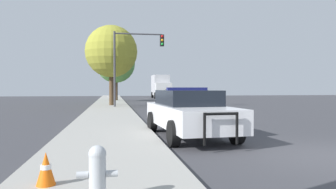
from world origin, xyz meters
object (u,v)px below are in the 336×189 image
Objects in this scene: tree_sidewalk_far at (116,64)px; box_truck at (161,86)px; police_car at (189,112)px; fire_hydrant at (97,171)px; traffic_cone at (46,169)px; traffic_light at (134,54)px; tree_sidewalk_mid at (111,52)px; car_background_oncoming at (175,95)px.

box_truck is at bearing 56.87° from tree_sidewalk_far.
police_car reaches higher than fire_hydrant.
tree_sidewalk_far is 12.94× the size of traffic_cone.
fire_hydrant is at bearing -46.15° from traffic_cone.
tree_sidewalk_far is at bearing 57.60° from box_truck.
police_car is 0.79× the size of box_truck.
fire_hydrant is 0.13× the size of traffic_light.
tree_sidewalk_mid is (-7.23, -20.91, 2.75)m from box_truck.
police_car is 24.76m from car_background_oncoming.
box_truck is at bearing 76.55° from traffic_light.
traffic_light is 0.87× the size of tree_sidewalk_mid.
car_background_oncoming is at bearing 77.28° from fire_hydrant.
fire_hydrant is at bearing -91.03° from tree_sidewalk_far.
tree_sidewalk_far is at bearing -29.90° from car_background_oncoming.
traffic_light reaches higher than police_car.
car_background_oncoming is (6.85, 30.32, 0.24)m from fire_hydrant.
police_car is at bearing -81.87° from tree_sidewalk_mid.
tree_sidewalk_mid reaches higher than box_truck.
box_truck is at bearing 70.92° from tree_sidewalk_mid.
car_background_oncoming is 13.81m from box_truck.
tree_sidewalk_mid is 1.02× the size of tree_sidewalk_far.
traffic_light is 11.50× the size of traffic_cone.
tree_sidewalk_mid is (-6.70, -7.14, 3.80)m from car_background_oncoming.
fire_hydrant is at bearing -90.36° from tree_sidewalk_mid.
traffic_light is 23.94m from box_truck.
car_background_oncoming is at bearing 46.84° from tree_sidewalk_mid.
fire_hydrant is 0.11× the size of tree_sidewalk_mid.
box_truck is 12.64m from tree_sidewalk_far.
tree_sidewalk_mid is at bearing 71.65° from box_truck.
car_background_oncoming is at bearing 88.52° from box_truck.
box_truck is at bearing 79.31° from traffic_cone.
tree_sidewalk_far reaches higher than fire_hydrant.
box_truck is (4.77, 38.15, 1.00)m from police_car.
tree_sidewalk_far is at bearing 87.49° from tree_sidewalk_mid.
tree_sidewalk_mid reaches higher than police_car.
car_background_oncoming reaches higher than traffic_cone.
tree_sidewalk_mid is 22.76m from traffic_cone.
tree_sidewalk_far reaches higher than box_truck.
tree_sidewalk_far reaches higher than traffic_cone.
traffic_light is 12.86m from tree_sidewalk_far.
traffic_cone is at bearing -92.39° from tree_sidewalk_mid.
police_car is 0.81× the size of tree_sidewalk_far.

